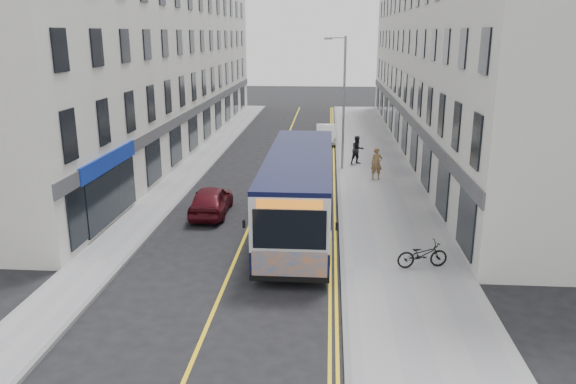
% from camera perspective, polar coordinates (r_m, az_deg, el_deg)
% --- Properties ---
extents(ground, '(140.00, 140.00, 0.00)m').
position_cam_1_polar(ground, '(21.70, -5.16, -6.33)').
color(ground, black).
rests_on(ground, ground).
extents(pavement_east, '(4.50, 64.00, 0.12)m').
position_cam_1_polar(pavement_east, '(32.95, 9.06, 1.42)').
color(pavement_east, gray).
rests_on(pavement_east, ground).
extents(pavement_west, '(2.00, 64.00, 0.12)m').
position_cam_1_polar(pavement_west, '(33.89, -10.26, 1.77)').
color(pavement_west, gray).
rests_on(pavement_west, ground).
extents(kerb_east, '(0.18, 64.00, 0.13)m').
position_cam_1_polar(kerb_east, '(32.83, 5.14, 1.51)').
color(kerb_east, slate).
rests_on(kerb_east, ground).
extents(kerb_west, '(0.18, 64.00, 0.13)m').
position_cam_1_polar(kerb_west, '(33.65, -8.61, 1.75)').
color(kerb_west, slate).
rests_on(kerb_west, ground).
extents(road_centre_line, '(0.12, 64.00, 0.01)m').
position_cam_1_polar(road_centre_line, '(33.02, -1.82, 1.54)').
color(road_centre_line, yellow).
rests_on(road_centre_line, ground).
extents(road_dbl_yellow_inner, '(0.10, 64.00, 0.01)m').
position_cam_1_polar(road_dbl_yellow_inner, '(32.84, 4.35, 1.43)').
color(road_dbl_yellow_inner, yellow).
rests_on(road_dbl_yellow_inner, ground).
extents(road_dbl_yellow_outer, '(0.10, 64.00, 0.01)m').
position_cam_1_polar(road_dbl_yellow_outer, '(32.84, 4.70, 1.42)').
color(road_dbl_yellow_outer, yellow).
rests_on(road_dbl_yellow_outer, ground).
extents(terrace_east, '(6.00, 46.00, 13.00)m').
position_cam_1_polar(terrace_east, '(41.63, 15.86, 13.00)').
color(terrace_east, silver).
rests_on(terrace_east, ground).
extents(terrace_west, '(6.00, 46.00, 13.00)m').
position_cam_1_polar(terrace_west, '(42.69, -13.01, 13.25)').
color(terrace_west, silver).
rests_on(terrace_west, ground).
extents(streetlamp, '(1.32, 0.18, 8.00)m').
position_cam_1_polar(streetlamp, '(34.03, 5.57, 9.41)').
color(streetlamp, '#94969C').
rests_on(streetlamp, ground).
extents(city_bus, '(2.70, 11.59, 3.37)m').
position_cam_1_polar(city_bus, '(23.49, 1.16, 0.22)').
color(city_bus, black).
rests_on(city_bus, ground).
extents(bicycle, '(1.93, 1.02, 0.96)m').
position_cam_1_polar(bicycle, '(20.58, 13.49, -6.19)').
color(bicycle, black).
rests_on(bicycle, pavement_east).
extents(pedestrian_near, '(0.70, 0.50, 1.80)m').
position_cam_1_polar(pedestrian_near, '(32.27, 8.99, 2.87)').
color(pedestrian_near, olive).
rests_on(pedestrian_near, pavement_east).
extents(pedestrian_far, '(1.09, 1.00, 1.80)m').
position_cam_1_polar(pedestrian_far, '(35.89, 7.07, 4.26)').
color(pedestrian_far, black).
rests_on(pedestrian_far, pavement_east).
extents(car_white, '(1.58, 4.20, 1.37)m').
position_cam_1_polar(car_white, '(43.41, 3.86, 5.91)').
color(car_white, silver).
rests_on(car_white, ground).
extents(car_maroon, '(1.68, 4.04, 1.37)m').
position_cam_1_polar(car_maroon, '(26.30, -7.81, -0.83)').
color(car_maroon, '#4F0D16').
rests_on(car_maroon, ground).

